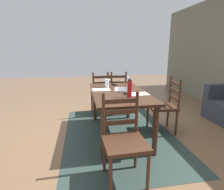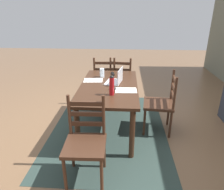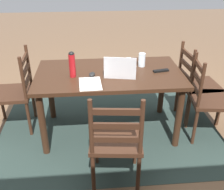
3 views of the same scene
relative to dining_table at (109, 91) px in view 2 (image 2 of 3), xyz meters
The scene contains 14 objects.
ground_plane 0.64m from the dining_table, ahead, with size 14.00×14.00×0.00m, color brown.
area_rug 0.64m from the dining_table, ahead, with size 2.55×1.78×0.01m, color #283833.
dining_table is the anchor object (origin of this frame).
chair_far_head 0.82m from the dining_table, 89.69° to the left, with size 0.48×0.48×0.95m.
chair_left_far 1.09m from the dining_table, behind, with size 0.49×0.49×0.95m.
chair_right_near 1.09m from the dining_table, ahead, with size 0.45×0.45×0.95m.
chair_left_near 1.09m from the dining_table, behind, with size 0.46×0.46×0.95m.
laptop 0.22m from the dining_table, 135.08° to the left, with size 0.36×0.28×0.23m.
water_bottle 0.45m from the dining_table, 10.31° to the left, with size 0.06×0.06×0.27m.
drinking_glass 0.44m from the dining_table, 159.10° to the right, with size 0.07×0.07×0.15m, color silver.
computer_mouse 0.22m from the dining_table, 20.81° to the left, with size 0.06×0.10×0.03m, color black.
tv_remote 0.56m from the dining_table, behind, with size 0.04×0.17×0.02m, color black.
paper_stack_left 0.34m from the dining_table, 51.62° to the left, with size 0.21×0.30×0.00m, color white.
paper_stack_right 0.35m from the dining_table, 126.77° to the right, with size 0.21×0.30×0.00m, color white.
Camera 2 is at (2.92, 0.24, 1.81)m, focal length 33.45 mm.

